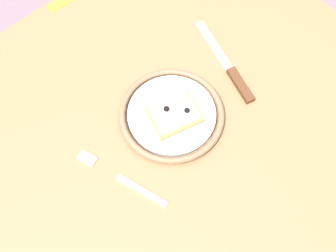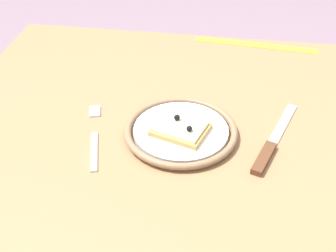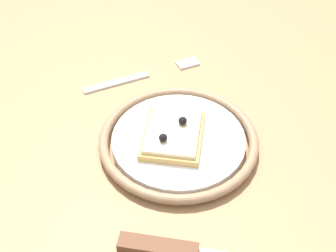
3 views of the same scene
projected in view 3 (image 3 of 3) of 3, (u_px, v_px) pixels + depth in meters
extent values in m
cube|color=#936D47|center=(161.00, 154.00, 0.62)|extent=(0.98, 0.92, 0.03)
cylinder|color=#4C4742|center=(283.00, 113.00, 1.22)|extent=(0.05, 0.05, 0.68)
cylinder|color=white|center=(179.00, 143.00, 0.60)|extent=(0.18, 0.18, 0.01)
torus|color=#8C6B4C|center=(179.00, 141.00, 0.60)|extent=(0.22, 0.22, 0.01)
cube|color=tan|center=(173.00, 134.00, 0.60)|extent=(0.12, 0.11, 0.01)
cube|color=beige|center=(173.00, 130.00, 0.59)|extent=(0.11, 0.09, 0.01)
sphere|color=black|center=(183.00, 121.00, 0.59)|extent=(0.01, 0.01, 0.01)
sphere|color=black|center=(162.00, 138.00, 0.57)|extent=(0.01, 0.01, 0.01)
cube|color=#59331E|center=(158.00, 247.00, 0.49)|extent=(0.05, 0.09, 0.01)
cube|color=silver|center=(116.00, 83.00, 0.71)|extent=(0.04, 0.11, 0.00)
cube|color=silver|center=(187.00, 63.00, 0.75)|extent=(0.03, 0.04, 0.00)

